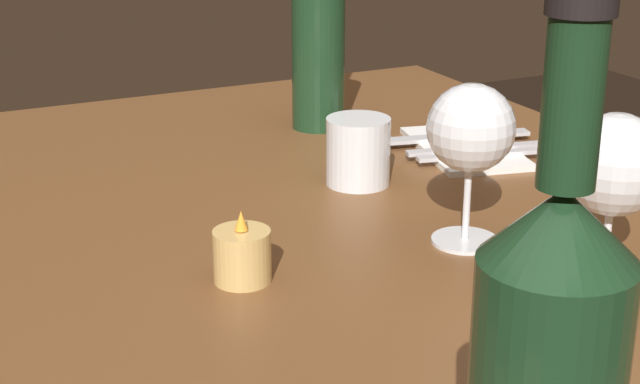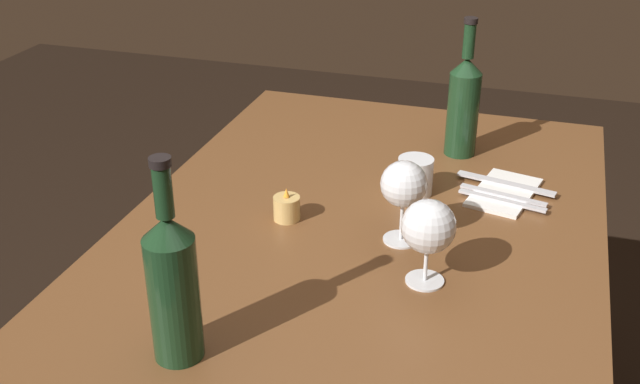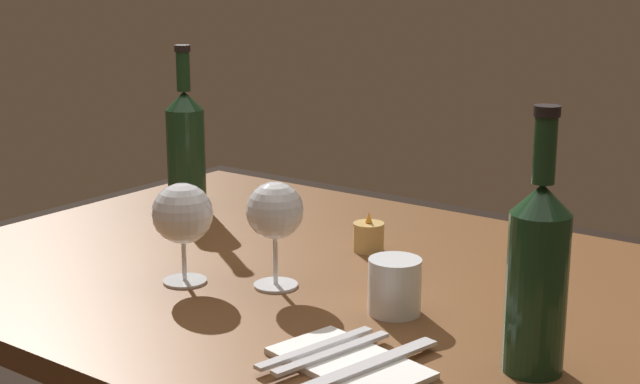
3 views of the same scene
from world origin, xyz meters
The scene contains 10 objects.
dining_table centered at (0.00, 0.00, 0.65)m, with size 1.30×0.90×0.74m.
wine_glass_left centered at (-0.17, -0.15, 0.84)m, with size 0.09×0.09×0.15m.
wine_glass_right centered at (-0.04, -0.08, 0.85)m, with size 0.08×0.08×0.16m.
wine_bottle_second centered at (0.38, -0.13, 0.86)m, with size 0.07×0.07×0.31m.
water_tumbler centered at (0.15, -0.07, 0.77)m, with size 0.07×0.07×0.08m.
votive_candle centered at (-0.03, 0.14, 0.76)m, with size 0.05×0.05×0.07m.
folded_napkin centered at (0.20, -0.25, 0.74)m, with size 0.21×0.15×0.01m.
fork_inner centered at (0.18, -0.25, 0.75)m, with size 0.05×0.18×0.00m.
fork_outer centered at (0.15, -0.25, 0.75)m, with size 0.05×0.18×0.00m.
table_knife centered at (0.23, -0.25, 0.75)m, with size 0.07×0.21×0.00m.
Camera 1 is at (-0.77, 0.43, 1.11)m, focal length 54.62 mm.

